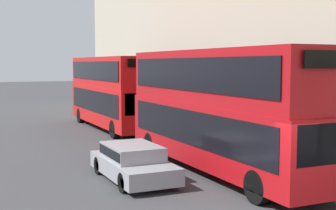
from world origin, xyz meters
TOP-DOWN VIEW (x-y plane):
  - bus_leading at (1.60, 6.16)m, footprint 2.59×11.14m
  - bus_second_in_queue at (1.60, 18.99)m, footprint 2.59×10.60m
  - car_dark_sedan at (-1.80, 6.34)m, footprint 1.86×4.28m

SIDE VIEW (x-z plane):
  - car_dark_sedan at x=-1.80m, z-range 0.05..1.28m
  - bus_second_in_queue at x=1.60m, z-range 0.23..4.66m
  - bus_leading at x=1.60m, z-range 0.23..4.76m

